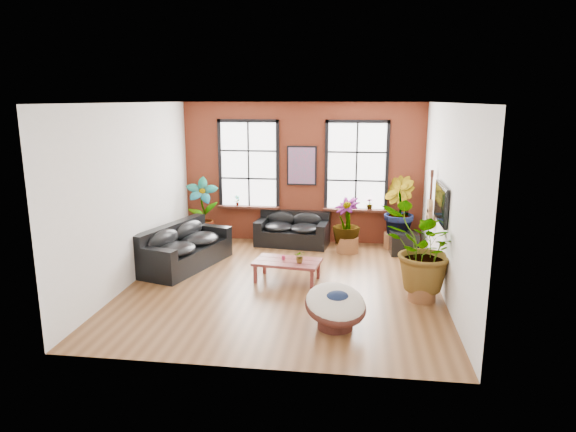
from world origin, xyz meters
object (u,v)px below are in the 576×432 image
(sofa_back, at_px, (293,230))
(coffee_table, at_px, (287,263))
(sofa_left, at_px, (183,248))
(papasan_chair, at_px, (336,305))

(sofa_back, relative_size, coffee_table, 1.34)
(sofa_back, distance_m, sofa_left, 2.94)
(sofa_back, bearing_deg, sofa_left, -130.74)
(sofa_left, xyz_separation_m, coffee_table, (2.36, -0.61, -0.04))
(sofa_back, height_order, coffee_table, sofa_back)
(sofa_back, relative_size, papasan_chair, 1.43)
(sofa_back, xyz_separation_m, sofa_left, (-2.14, -2.02, 0.04))
(papasan_chair, bearing_deg, coffee_table, 92.98)
(papasan_chair, bearing_deg, sofa_left, 117.93)
(sofa_back, xyz_separation_m, papasan_chair, (1.27, -4.69, 0.01))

